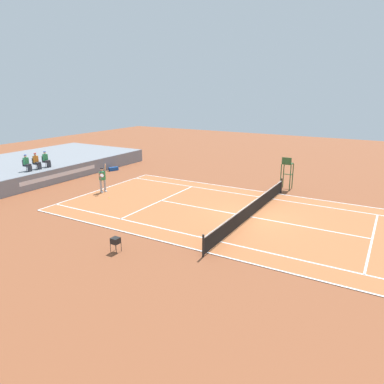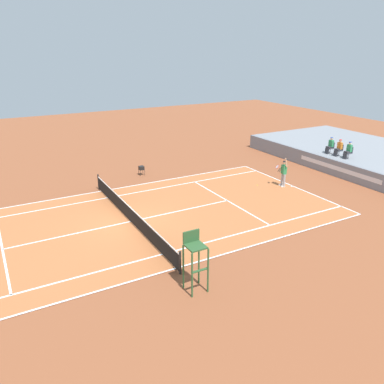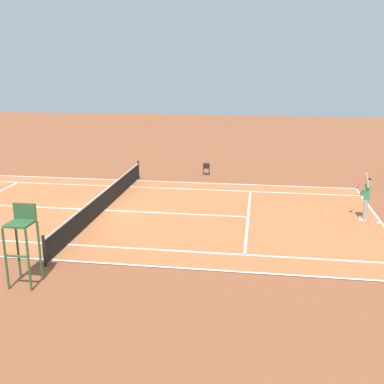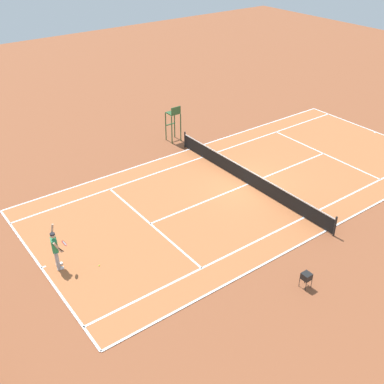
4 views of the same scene
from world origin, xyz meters
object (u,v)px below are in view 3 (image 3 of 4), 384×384
(tennis_player, at_px, (366,197))
(tennis_ball, at_px, (326,211))
(umpire_chair, at_px, (22,235))
(ball_hopper, at_px, (206,165))

(tennis_player, xyz_separation_m, tennis_ball, (-0.95, -1.43, -0.96))
(tennis_ball, bearing_deg, umpire_chair, -49.10)
(umpire_chair, relative_size, ball_hopper, 3.49)
(tennis_ball, distance_m, ball_hopper, 8.69)
(tennis_player, xyz_separation_m, ball_hopper, (-7.10, -7.54, -0.42))
(tennis_player, distance_m, ball_hopper, 10.37)
(tennis_ball, distance_m, umpire_chair, 13.10)
(tennis_ball, height_order, ball_hopper, ball_hopper)
(umpire_chair, bearing_deg, tennis_player, 123.92)
(tennis_ball, height_order, umpire_chair, umpire_chair)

